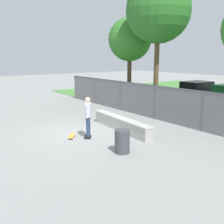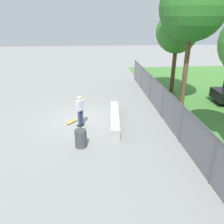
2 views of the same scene
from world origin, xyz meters
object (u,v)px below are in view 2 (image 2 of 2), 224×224
(skateboard, at_px, (72,121))
(trash_bin, at_px, (81,138))
(skateboarder, at_px, (80,110))
(tree_near_left, at_px, (177,32))
(tree_near_right, at_px, (193,7))
(concrete_ledge, at_px, (115,119))

(skateboard, xyz_separation_m, trash_bin, (2.82, 0.62, 0.37))
(skateboarder, distance_m, trash_bin, 2.35)
(tree_near_left, bearing_deg, tree_near_right, -5.30)
(skateboarder, relative_size, skateboard, 2.39)
(skateboarder, distance_m, tree_near_left, 10.12)
(tree_near_right, relative_size, trash_bin, 9.61)
(skateboard, bearing_deg, trash_bin, 12.49)
(concrete_ledge, xyz_separation_m, skateboarder, (0.19, -1.96, 0.69))
(tree_near_right, xyz_separation_m, trash_bin, (5.16, -6.89, -5.90))
(trash_bin, bearing_deg, tree_near_left, 138.99)
(skateboarder, relative_size, tree_near_left, 0.29)
(tree_near_left, distance_m, trash_bin, 11.75)
(skateboard, bearing_deg, skateboarder, 44.98)
(tree_near_right, height_order, trash_bin, tree_near_right)
(tree_near_left, height_order, trash_bin, tree_near_left)
(skateboarder, bearing_deg, concrete_ledge, 95.41)
(concrete_ledge, height_order, skateboarder, skateboarder)
(skateboard, bearing_deg, concrete_ledge, 82.03)
(skateboarder, height_order, tree_near_left, tree_near_left)
(skateboard, xyz_separation_m, tree_near_left, (-5.44, 7.81, 4.65))
(concrete_ledge, relative_size, trash_bin, 5.01)
(concrete_ledge, xyz_separation_m, tree_near_right, (-2.69, 5.02, 6.02))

